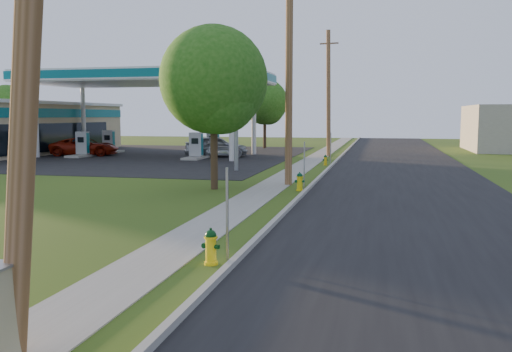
{
  "coord_description": "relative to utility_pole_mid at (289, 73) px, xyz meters",
  "views": [
    {
      "loc": [
        3.41,
        -6.73,
        3.09
      ],
      "look_at": [
        0.0,
        8.0,
        1.4
      ],
      "focal_mm": 38.0,
      "sensor_mm": 36.0,
      "label": 1
    }
  ],
  "objects": [
    {
      "name": "hydrant_near",
      "position": [
        0.61,
        -13.22,
        -4.58
      ],
      "size": [
        0.4,
        0.36,
        0.77
      ],
      "color": "yellow",
      "rests_on": "ground"
    },
    {
      "name": "utility_pole_mid",
      "position": [
        0.0,
        0.0,
        0.0
      ],
      "size": [
        1.4,
        0.32,
        9.8
      ],
      "color": "brown",
      "rests_on": "ground"
    },
    {
      "name": "car_silver",
      "position": [
        -8.03,
        15.02,
        -4.15
      ],
      "size": [
        5.1,
        3.46,
        1.61
      ],
      "primitive_type": "imported",
      "rotation": [
        0.0,
        0.0,
        1.94
      ],
      "color": "#A8ABAF",
      "rests_on": "ground"
    },
    {
      "name": "hydrant_mid",
      "position": [
        0.77,
        -1.73,
        -4.57
      ],
      "size": [
        0.4,
        0.36,
        0.78
      ],
      "color": "yellow",
      "rests_on": "ground"
    },
    {
      "name": "gas_canopy",
      "position": [
        -13.4,
        15.0,
        0.94
      ],
      "size": [
        18.18,
        9.18,
        6.4
      ],
      "color": "silver",
      "rests_on": "ground"
    },
    {
      "name": "road",
      "position": [
        5.1,
        -7.0,
        -4.94
      ],
      "size": [
        8.0,
        120.0,
        0.02
      ],
      "primitive_type": "cube",
      "color": "black",
      "rests_on": "ground"
    },
    {
      "name": "convenience_store",
      "position": [
        -26.38,
        15.0,
        -2.82
      ],
      "size": [
        10.4,
        22.4,
        4.25
      ],
      "color": "tan",
      "rests_on": "ground"
    },
    {
      "name": "price_pylon",
      "position": [
        -3.9,
        5.5,
        0.48
      ],
      "size": [
        0.34,
        2.04,
        6.85
      ],
      "color": "gray",
      "rests_on": "ground"
    },
    {
      "name": "sign_post_far",
      "position": [
        0.85,
        11.2,
        -3.95
      ],
      "size": [
        0.05,
        0.04,
        2.0
      ],
      "primitive_type": "cube",
      "color": "gray",
      "rests_on": "ground"
    },
    {
      "name": "fuel_pump_nw",
      "position": [
        -17.9,
        13.0,
        -4.23
      ],
      "size": [
        1.2,
        3.2,
        1.9
      ],
      "color": "#9E9B90",
      "rests_on": "ground"
    },
    {
      "name": "sidewalk",
      "position": [
        -0.65,
        -7.0,
        -4.94
      ],
      "size": [
        1.5,
        120.0,
        0.03
      ],
      "primitive_type": "cube",
      "color": "gray",
      "rests_on": "ground"
    },
    {
      "name": "tree_lot",
      "position": [
        -6.73,
        26.63,
        -0.73
      ],
      "size": [
        4.33,
        4.33,
        6.56
      ],
      "color": "#3C2D1C",
      "rests_on": "ground"
    },
    {
      "name": "car_red",
      "position": [
        -18.34,
        14.05,
        -4.24
      ],
      "size": [
        5.54,
        3.6,
        1.42
      ],
      "primitive_type": "imported",
      "rotation": [
        0.0,
        0.0,
        1.83
      ],
      "color": "maroon",
      "rests_on": "ground"
    },
    {
      "name": "fuel_pump_se",
      "position": [
        -8.9,
        17.0,
        -4.23
      ],
      "size": [
        1.2,
        3.2,
        1.9
      ],
      "color": "#9E9B90",
      "rests_on": "ground"
    },
    {
      "name": "curb",
      "position": [
        1.1,
        -7.0,
        -4.88
      ],
      "size": [
        0.15,
        120.0,
        0.15
      ],
      "primitive_type": "cube",
      "color": "#9E9B90",
      "rests_on": "ground"
    },
    {
      "name": "sign_post_mid",
      "position": [
        0.85,
        -1.0,
        -3.95
      ],
      "size": [
        0.05,
        0.04,
        2.0
      ],
      "primitive_type": "cube",
      "color": "gray",
      "rests_on": "ground"
    },
    {
      "name": "fuel_pump_ne",
      "position": [
        -8.9,
        13.0,
        -4.23
      ],
      "size": [
        1.2,
        3.2,
        1.9
      ],
      "color": "#9E9B90",
      "rests_on": "ground"
    },
    {
      "name": "sign_post_near",
      "position": [
        0.85,
        -12.8,
        -3.95
      ],
      "size": [
        0.05,
        0.04,
        2.0
      ],
      "primitive_type": "cube",
      "color": "gray",
      "rests_on": "ground"
    },
    {
      "name": "ground_plane",
      "position": [
        0.6,
        -17.0,
        -4.95
      ],
      "size": [
        140.0,
        140.0,
        0.0
      ],
      "primitive_type": "plane",
      "color": "#304917",
      "rests_on": "ground"
    },
    {
      "name": "utility_pole_far",
      "position": [
        0.0,
        18.0,
        -0.15
      ],
      "size": [
        1.4,
        0.32,
        9.5
      ],
      "color": "brown",
      "rests_on": "ground"
    },
    {
      "name": "tree_back",
      "position": [
        -33.2,
        24.68,
        -0.94
      ],
      "size": [
        4.11,
        4.11,
        6.23
      ],
      "color": "#3C2D1C",
      "rests_on": "ground"
    },
    {
      "name": "forecourt",
      "position": [
        -15.4,
        15.0,
        -4.94
      ],
      "size": [
        26.0,
        28.0,
        0.02
      ],
      "primitive_type": "cube",
      "color": "black",
      "rests_on": "ground"
    },
    {
      "name": "hydrant_far",
      "position": [
        0.64,
        10.08,
        -4.62
      ],
      "size": [
        0.35,
        0.31,
        0.67
      ],
      "color": "gold",
      "rests_on": "ground"
    },
    {
      "name": "tree_verge",
      "position": [
        -2.72,
        -2.12,
        -0.57
      ],
      "size": [
        4.5,
        4.5,
        6.81
      ],
      "color": "#3C2D1C",
      "rests_on": "ground"
    },
    {
      "name": "fuel_pump_sw",
      "position": [
        -17.9,
        17.0,
        -4.23
      ],
      "size": [
        1.2,
        3.2,
        1.9
      ],
      "color": "#9E9B90",
      "rests_on": "ground"
    }
  ]
}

